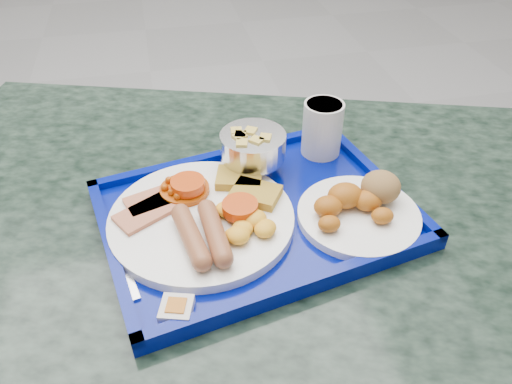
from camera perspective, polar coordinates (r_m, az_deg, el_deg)
floor at (r=1.90m, az=-9.98°, el=-3.61°), size 6.00×6.00×0.00m
table at (r=0.91m, az=-1.27°, el=-11.83°), size 1.39×1.14×0.75m
tray at (r=0.76m, az=0.00°, el=-2.69°), size 0.51×0.41×0.03m
main_plate at (r=0.74m, az=-5.67°, el=-2.71°), size 0.27×0.27×0.04m
bread_plate at (r=0.76m, az=11.85°, el=-1.61°), size 0.18×0.18×0.06m
fruit_bowl at (r=0.81m, az=-0.38°, el=5.19°), size 0.11×0.11×0.07m
juice_cup at (r=0.87m, az=7.59°, el=7.38°), size 0.07×0.07×0.10m
spoon at (r=0.75m, az=-12.48°, el=-3.68°), size 0.09×0.14×0.01m
knife at (r=0.71m, az=-15.21°, el=-7.12°), size 0.05×0.17×0.00m
jam_packet at (r=0.63m, az=-9.07°, el=-13.06°), size 0.05×0.05×0.02m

